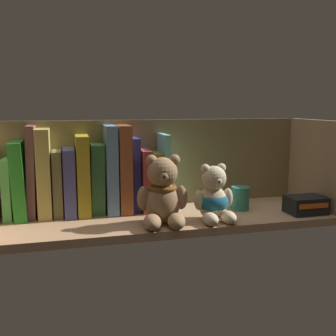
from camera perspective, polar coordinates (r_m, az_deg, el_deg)
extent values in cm
cube|color=#A87F5B|center=(102.60, 0.04, -7.48)|extent=(83.84, 24.60, 2.00)
cube|color=olive|center=(112.17, -1.61, 0.31)|extent=(86.24, 1.20, 26.23)
cube|color=#A87F5B|center=(117.85, 20.58, 0.15)|extent=(1.60, 27.00, 26.23)
cube|color=#57B155|center=(107.35, -22.09, -2.69)|extent=(2.10, 10.99, 15.19)
cube|color=#247D22|center=(106.60, -20.60, -1.53)|extent=(3.77, 14.16, 19.49)
cube|color=brown|center=(105.99, -19.10, -0.44)|extent=(2.64, 10.89, 23.31)
cube|color=tan|center=(105.85, -17.46, -0.59)|extent=(3.37, 12.64, 22.46)
cube|color=brown|center=(106.21, -15.67, -2.01)|extent=(2.32, 11.78, 16.86)
cube|color=#4B4E89|center=(106.13, -14.07, -1.83)|extent=(2.95, 14.14, 17.33)
cube|color=#AD9722|center=(105.90, -12.25, -0.87)|extent=(3.22, 14.03, 20.64)
cube|color=#3E723D|center=(106.31, -10.24, -1.44)|extent=(3.85, 10.12, 18.27)
cube|color=#6892BA|center=(106.19, -8.37, -0.06)|extent=(2.93, 13.71, 23.08)
cube|color=#9C542C|center=(106.61, -6.53, 0.01)|extent=(3.32, 13.52, 23.10)
cube|color=navy|center=(107.33, -4.94, -0.81)|extent=(1.97, 10.72, 19.70)
cube|color=#9C3A3A|center=(108.04, -3.63, -1.57)|extent=(2.32, 14.17, 16.60)
cube|color=olive|center=(108.70, -2.10, -1.74)|extent=(3.30, 11.96, 15.74)
cube|color=#75C7BD|center=(108.85, -0.76, -0.42)|extent=(1.70, 11.93, 20.53)
ellipsoid|color=#93704C|center=(95.07, -0.84, -5.03)|extent=(8.64, 7.93, 10.17)
sphere|color=#93704C|center=(93.02, -0.81, -0.64)|extent=(7.23, 7.23, 7.23)
sphere|color=#93704C|center=(92.86, -2.40, 1.10)|extent=(2.71, 2.71, 2.71)
sphere|color=#93704C|center=(93.37, 0.70, 1.15)|extent=(2.71, 2.71, 2.71)
sphere|color=#9B754E|center=(90.58, -0.65, -1.18)|extent=(2.71, 2.71, 2.71)
sphere|color=black|center=(89.64, -0.58, -1.25)|extent=(0.95, 0.95, 0.95)
ellipsoid|color=#93704C|center=(91.08, -2.28, -7.82)|extent=(4.94, 7.27, 3.61)
ellipsoid|color=#93704C|center=(91.66, 1.24, -7.70)|extent=(4.94, 7.27, 3.61)
ellipsoid|color=#93704C|center=(93.93, -3.59, -4.43)|extent=(3.31, 3.31, 5.87)
ellipsoid|color=#93704C|center=(94.84, 1.95, -4.28)|extent=(3.31, 3.31, 5.87)
torus|color=brown|center=(94.24, -0.84, -2.87)|extent=(6.94, 6.94, 1.30)
ellipsoid|color=beige|center=(98.69, 6.49, -5.03)|extent=(7.30, 6.70, 8.58)
sphere|color=beige|center=(96.95, 6.66, -1.47)|extent=(6.10, 6.10, 6.10)
sphere|color=beige|center=(96.09, 5.42, -0.10)|extent=(2.29, 2.29, 2.29)
sphere|color=beige|center=(97.81, 7.73, 0.02)|extent=(2.29, 2.29, 2.29)
sphere|color=beige|center=(95.09, 7.19, -1.92)|extent=(2.29, 2.29, 2.29)
sphere|color=black|center=(94.36, 7.40, -1.97)|extent=(0.80, 0.80, 0.80)
ellipsoid|color=beige|center=(94.90, 6.16, -7.34)|extent=(3.73, 5.90, 3.05)
ellipsoid|color=beige|center=(96.83, 8.74, -7.06)|extent=(3.73, 5.90, 3.05)
ellipsoid|color=beige|center=(96.58, 4.51, -4.66)|extent=(2.61, 2.61, 4.96)
ellipsoid|color=beige|center=(99.66, 8.64, -4.30)|extent=(2.61, 2.61, 4.96)
ellipsoid|color=#1C5D78|center=(98.64, 6.50, -4.91)|extent=(7.90, 7.30, 6.01)
cylinder|color=#2D7A66|center=(109.39, 10.38, -4.32)|extent=(4.97, 4.97, 6.33)
cube|color=black|center=(110.40, 19.30, -5.05)|extent=(9.89, 6.97, 4.52)
cube|color=orange|center=(107.42, 20.37, -5.19)|extent=(8.40, 0.16, 1.27)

